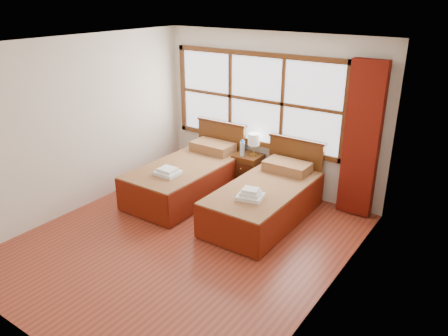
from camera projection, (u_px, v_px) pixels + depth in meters
The scene contains 15 objects.
floor at pixel (185, 241), 5.95m from camera, with size 4.50×4.50×0.00m, color brown.
ceiling at pixel (177, 44), 4.98m from camera, with size 4.50×4.50×0.00m, color white.
wall_back at pixel (270, 113), 7.18m from camera, with size 4.00×4.00×0.00m, color silver.
wall_left at pixel (79, 125), 6.52m from camera, with size 4.50×4.50×0.00m, color silver.
wall_right at pixel (334, 190), 4.41m from camera, with size 4.50×4.50×0.00m, color silver.
window at pixel (256, 100), 7.21m from camera, with size 3.16×0.06×1.56m.
curtain at pixel (362, 140), 6.27m from camera, with size 0.50×0.16×2.30m, color maroon.
bed_left at pixel (189, 176), 7.22m from camera, with size 1.07×2.09×1.04m.
bed_right at pixel (266, 199), 6.45m from camera, with size 1.03×2.05×1.00m.
nightstand at pixel (248, 171), 7.49m from camera, with size 0.45×0.44×0.59m.
towels_left at pixel (168, 172), 6.66m from camera, with size 0.36×0.31×0.10m.
towels_right at pixel (251, 195), 5.94m from camera, with size 0.41×0.38×0.15m.
lamp at pixel (254, 140), 7.26m from camera, with size 0.20×0.20×0.38m.
bottle_near at pixel (243, 147), 7.37m from camera, with size 0.07×0.07×0.26m.
bottle_far at pixel (242, 149), 7.29m from camera, with size 0.07×0.07×0.27m.
Camera 1 is at (3.38, -3.92, 3.16)m, focal length 35.00 mm.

